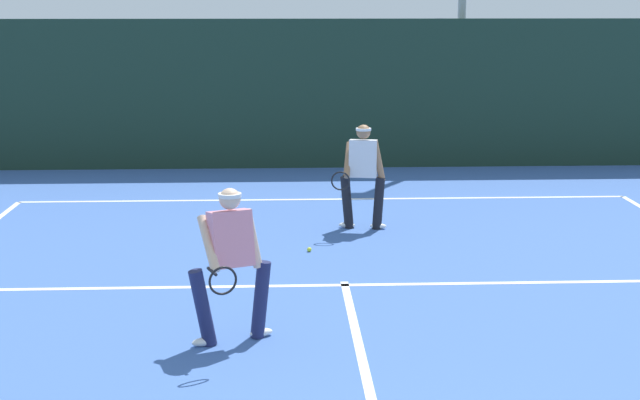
# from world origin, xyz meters

# --- Properties ---
(court_line_baseline_far) EXTENTS (11.02, 0.10, 0.01)m
(court_line_baseline_far) POSITION_xyz_m (0.00, 11.37, 0.00)
(court_line_baseline_far) COLOR white
(court_line_baseline_far) RESTS_ON ground_plane
(court_line_service) EXTENTS (8.99, 0.10, 0.01)m
(court_line_service) POSITION_xyz_m (0.00, 6.26, 0.00)
(court_line_service) COLOR white
(court_line_service) RESTS_ON ground_plane
(court_line_centre) EXTENTS (0.10, 6.40, 0.01)m
(court_line_centre) POSITION_xyz_m (0.00, 3.20, 0.00)
(court_line_centre) COLOR white
(court_line_centre) RESTS_ON ground_plane
(player_near) EXTENTS (0.90, 0.96, 1.67)m
(player_near) POSITION_xyz_m (-1.33, 4.36, 0.92)
(player_near) COLOR #1E234C
(player_near) RESTS_ON ground_plane
(player_far) EXTENTS (0.92, 0.87, 1.67)m
(player_far) POSITION_xyz_m (0.48, 9.19, 0.92)
(player_far) COLOR black
(player_far) RESTS_ON ground_plane
(tennis_ball) EXTENTS (0.07, 0.07, 0.07)m
(tennis_ball) POSITION_xyz_m (-0.40, 7.86, 0.03)
(tennis_ball) COLOR #D1E033
(tennis_ball) RESTS_ON ground_plane
(back_fence_windscreen) EXTENTS (20.34, 0.12, 3.17)m
(back_fence_windscreen) POSITION_xyz_m (0.00, 14.63, 1.58)
(back_fence_windscreen) COLOR #1B3225
(back_fence_windscreen) RESTS_ON ground_plane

